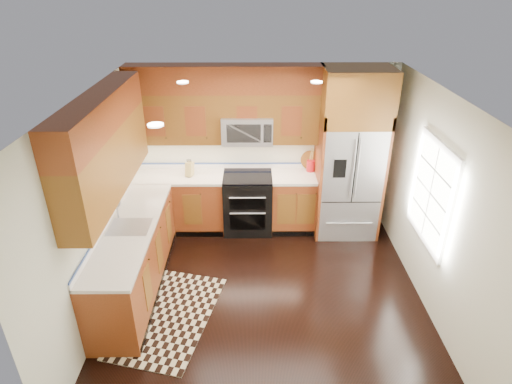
{
  "coord_description": "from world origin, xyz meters",
  "views": [
    {
      "loc": [
        -0.16,
        -4.33,
        3.76
      ],
      "look_at": [
        -0.13,
        0.6,
        1.22
      ],
      "focal_mm": 30.0,
      "sensor_mm": 36.0,
      "label": 1
    }
  ],
  "objects_px": {
    "rug": "(169,315)",
    "knife_block": "(190,169)",
    "range": "(248,203)",
    "utensil_crock": "(311,163)",
    "refrigerator": "(350,155)"
  },
  "relations": [
    {
      "from": "rug",
      "to": "knife_block",
      "type": "bearing_deg",
      "value": 102.04
    },
    {
      "from": "knife_block",
      "to": "range",
      "type": "bearing_deg",
      "value": -2.48
    },
    {
      "from": "knife_block",
      "to": "utensil_crock",
      "type": "xyz_separation_m",
      "value": [
        1.9,
        0.15,
        0.02
      ]
    },
    {
      "from": "range",
      "to": "refrigerator",
      "type": "distance_m",
      "value": 1.76
    },
    {
      "from": "range",
      "to": "rug",
      "type": "height_order",
      "value": "range"
    },
    {
      "from": "rug",
      "to": "knife_block",
      "type": "distance_m",
      "value": 2.31
    },
    {
      "from": "refrigerator",
      "to": "utensil_crock",
      "type": "height_order",
      "value": "refrigerator"
    },
    {
      "from": "knife_block",
      "to": "refrigerator",
      "type": "bearing_deg",
      "value": -1.8
    },
    {
      "from": "rug",
      "to": "knife_block",
      "type": "relative_size",
      "value": 5.96
    },
    {
      "from": "range",
      "to": "refrigerator",
      "type": "height_order",
      "value": "refrigerator"
    },
    {
      "from": "refrigerator",
      "to": "rug",
      "type": "bearing_deg",
      "value": -141.5
    },
    {
      "from": "range",
      "to": "utensil_crock",
      "type": "relative_size",
      "value": 2.49
    },
    {
      "from": "rug",
      "to": "knife_block",
      "type": "xyz_separation_m",
      "value": [
        0.05,
        2.06,
        1.05
      ]
    },
    {
      "from": "range",
      "to": "utensil_crock",
      "type": "height_order",
      "value": "utensil_crock"
    },
    {
      "from": "refrigerator",
      "to": "knife_block",
      "type": "relative_size",
      "value": 9.5
    }
  ]
}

